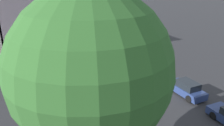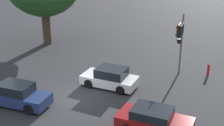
# 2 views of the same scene
# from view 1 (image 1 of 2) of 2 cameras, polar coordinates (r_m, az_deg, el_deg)

# --- Properties ---
(ground_plane) EXTENTS (300.00, 300.00, 0.00)m
(ground_plane) POSITION_cam_1_polar(r_m,az_deg,el_deg) (24.46, 9.64, -6.14)
(ground_plane) COLOR #28282B
(street_tree) EXTENTS (7.98, 7.98, 10.91)m
(street_tree) POSITION_cam_1_polar(r_m,az_deg,el_deg) (10.63, -5.54, -1.76)
(street_tree) COLOR #423323
(street_tree) RESTS_ON ground_plane
(traffic_signal) EXTENTS (0.60, 2.12, 4.98)m
(traffic_signal) POSITION_cam_1_polar(r_m,az_deg,el_deg) (25.53, -8.61, 3.72)
(traffic_signal) COLOR #515456
(traffic_signal) RESTS_ON ground_plane
(crossing_car_1) EXTENTS (4.15, 2.10, 1.47)m
(crossing_car_1) POSITION_cam_1_polar(r_m,az_deg,el_deg) (24.10, 2.93, -4.45)
(crossing_car_1) COLOR silver
(crossing_car_1) RESTS_ON ground_plane
(crossing_car_2) EXTENTS (4.25, 2.09, 1.46)m
(crossing_car_2) POSITION_cam_1_polar(r_m,az_deg,el_deg) (29.81, 6.67, 0.51)
(crossing_car_2) COLOR maroon
(crossing_car_2) RESTS_ON ground_plane
(crossing_car_3) EXTENTS (4.22, 1.94, 1.52)m
(crossing_car_3) POSITION_cam_1_polar(r_m,az_deg,el_deg) (23.43, 18.83, -6.33)
(crossing_car_3) COLOR navy
(crossing_car_3) RESTS_ON ground_plane
(parked_car_0) EXTENTS (2.14, 4.70, 1.42)m
(parked_car_0) POSITION_cam_1_polar(r_m,az_deg,el_deg) (30.39, -19.29, -0.21)
(parked_car_0) COLOR #B7B7BC
(parked_car_0) RESTS_ON ground_plane
(fire_hydrant) EXTENTS (0.22, 0.22, 0.92)m
(fire_hydrant) POSITION_cam_1_polar(r_m,az_deg,el_deg) (28.33, -12.15, -1.39)
(fire_hydrant) COLOR red
(fire_hydrant) RESTS_ON ground_plane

